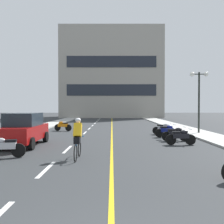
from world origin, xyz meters
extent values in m
plane|color=#2D3033|center=(0.00, 21.00, 0.00)|extent=(140.00, 140.00, 0.00)
cube|color=#A8A8A3|center=(-7.20, 24.00, 0.06)|extent=(2.40, 72.00, 0.12)
cube|color=#A8A8A3|center=(7.20, 24.00, 0.06)|extent=(2.40, 72.00, 0.12)
cube|color=silver|center=(-2.00, 6.00, 0.00)|extent=(0.14, 2.20, 0.01)
cube|color=silver|center=(-2.00, 10.00, 0.00)|extent=(0.14, 2.20, 0.01)
cube|color=silver|center=(-2.00, 14.00, 0.00)|extent=(0.14, 2.20, 0.01)
cube|color=silver|center=(-2.00, 18.00, 0.00)|extent=(0.14, 2.20, 0.01)
cube|color=silver|center=(-2.00, 22.00, 0.00)|extent=(0.14, 2.20, 0.01)
cube|color=silver|center=(-2.00, 26.00, 0.00)|extent=(0.14, 2.20, 0.01)
cube|color=silver|center=(-2.00, 30.00, 0.00)|extent=(0.14, 2.20, 0.01)
cube|color=silver|center=(-2.00, 34.00, 0.00)|extent=(0.14, 2.20, 0.01)
cube|color=silver|center=(-2.00, 38.00, 0.00)|extent=(0.14, 2.20, 0.01)
cube|color=silver|center=(-2.00, 42.00, 0.00)|extent=(0.14, 2.20, 0.01)
cube|color=silver|center=(-2.00, 46.00, 0.00)|extent=(0.14, 2.20, 0.01)
cube|color=gold|center=(0.25, 24.00, 0.00)|extent=(0.12, 66.00, 0.01)
cube|color=#9E998E|center=(0.16, 49.74, 9.11)|extent=(20.62, 9.48, 18.22)
cube|color=#1E232D|center=(0.16, 44.95, 5.47)|extent=(17.32, 0.10, 2.19)
cube|color=#1E232D|center=(0.16, 44.95, 10.93)|extent=(17.32, 0.10, 2.19)
cylinder|color=black|center=(7.17, 17.02, 2.52)|extent=(0.14, 0.14, 4.79)
cylinder|color=black|center=(7.17, 17.02, 4.76)|extent=(1.10, 0.08, 0.08)
sphere|color=white|center=(6.62, 17.02, 4.76)|extent=(0.36, 0.36, 0.36)
sphere|color=white|center=(7.72, 17.02, 4.76)|extent=(0.36, 0.36, 0.36)
cylinder|color=black|center=(-5.51, 12.55, 0.32)|extent=(0.23, 0.64, 0.64)
cylinder|color=black|center=(-3.81, 12.58, 0.32)|extent=(0.23, 0.64, 0.64)
cylinder|color=black|center=(-3.76, 9.78, 0.32)|extent=(0.23, 0.64, 0.64)
cube|color=maroon|center=(-4.64, 11.16, 0.72)|extent=(1.77, 4.23, 0.80)
cube|color=#1E2833|center=(-4.64, 11.16, 1.47)|extent=(1.60, 2.23, 0.70)
cylinder|color=black|center=(-3.72, 7.98, 0.30)|extent=(0.61, 0.20, 0.60)
cube|color=#B2B2B7|center=(-4.26, 7.89, 0.52)|extent=(0.93, 0.43, 0.28)
cube|color=black|center=(-4.02, 7.93, 0.72)|extent=(0.47, 0.31, 0.10)
cylinder|color=black|center=(4.70, 11.41, 0.30)|extent=(0.60, 0.10, 0.60)
cylinder|color=black|center=(3.60, 11.41, 0.30)|extent=(0.60, 0.10, 0.60)
cube|color=black|center=(4.15, 11.41, 0.52)|extent=(0.90, 0.28, 0.28)
ellipsoid|color=black|center=(4.35, 11.41, 0.74)|extent=(0.44, 0.24, 0.22)
cube|color=black|center=(3.90, 11.41, 0.72)|extent=(0.44, 0.24, 0.10)
cylinder|color=silver|center=(4.70, 11.41, 0.90)|extent=(0.03, 0.60, 0.03)
cylinder|color=black|center=(4.80, 12.95, 0.30)|extent=(0.60, 0.11, 0.60)
cylinder|color=black|center=(3.70, 12.96, 0.30)|extent=(0.60, 0.11, 0.60)
cube|color=black|center=(4.25, 12.96, 0.52)|extent=(0.90, 0.29, 0.28)
ellipsoid|color=black|center=(4.45, 12.95, 0.74)|extent=(0.44, 0.25, 0.22)
cube|color=black|center=(4.00, 12.96, 0.72)|extent=(0.44, 0.25, 0.10)
cylinder|color=silver|center=(4.80, 12.95, 0.90)|extent=(0.04, 0.60, 0.03)
cylinder|color=black|center=(4.71, 15.01, 0.30)|extent=(0.61, 0.17, 0.60)
cylinder|color=black|center=(3.62, 14.89, 0.30)|extent=(0.61, 0.17, 0.60)
cube|color=navy|center=(4.16, 14.95, 0.52)|extent=(0.93, 0.38, 0.28)
ellipsoid|color=navy|center=(4.36, 14.97, 0.74)|extent=(0.46, 0.29, 0.22)
cube|color=black|center=(3.91, 14.92, 0.72)|extent=(0.46, 0.29, 0.10)
cylinder|color=silver|center=(4.71, 15.01, 0.90)|extent=(0.10, 0.60, 0.03)
cylinder|color=black|center=(4.83, 16.60, 0.30)|extent=(0.61, 0.18, 0.60)
cylinder|color=black|center=(3.74, 16.76, 0.30)|extent=(0.61, 0.18, 0.60)
cube|color=#B2B2B7|center=(4.28, 16.68, 0.52)|extent=(0.93, 0.41, 0.28)
ellipsoid|color=#B2B2B7|center=(4.48, 16.65, 0.74)|extent=(0.47, 0.30, 0.22)
cube|color=black|center=(4.03, 16.72, 0.72)|extent=(0.47, 0.30, 0.10)
cylinder|color=silver|center=(4.83, 16.60, 0.90)|extent=(0.12, 0.60, 0.03)
cylinder|color=black|center=(-4.67, 19.72, 0.30)|extent=(0.60, 0.28, 0.60)
cylinder|color=black|center=(-3.63, 19.38, 0.30)|extent=(0.60, 0.28, 0.60)
cube|color=orange|center=(-4.15, 19.55, 0.52)|extent=(0.94, 0.54, 0.28)
ellipsoid|color=orange|center=(-4.34, 19.61, 0.74)|extent=(0.49, 0.36, 0.22)
cube|color=black|center=(-3.91, 19.47, 0.72)|extent=(0.49, 0.36, 0.10)
cylinder|color=silver|center=(-4.67, 19.72, 0.90)|extent=(0.21, 0.58, 0.03)
torus|color=black|center=(-1.16, 8.22, 0.34)|extent=(0.05, 0.72, 0.72)
torus|color=black|center=(-1.17, 7.17, 0.34)|extent=(0.05, 0.72, 0.72)
cylinder|color=blue|center=(-1.16, 7.67, 0.64)|extent=(0.05, 0.95, 0.04)
cube|color=black|center=(-1.17, 7.52, 0.86)|extent=(0.10, 0.20, 0.06)
cylinder|color=blue|center=(-1.16, 8.12, 0.89)|extent=(0.42, 0.04, 0.03)
cube|color=black|center=(-1.17, 7.57, 0.79)|extent=(0.25, 0.36, 0.28)
cube|color=yellow|center=(-1.16, 7.72, 1.19)|extent=(0.33, 0.46, 0.61)
sphere|color=beige|center=(-1.16, 7.85, 1.54)|extent=(0.20, 0.20, 0.20)
ellipsoid|color=white|center=(-1.16, 7.85, 1.61)|extent=(0.24, 0.26, 0.16)
camera|label=1|loc=(0.26, -2.39, 2.14)|focal=39.24mm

